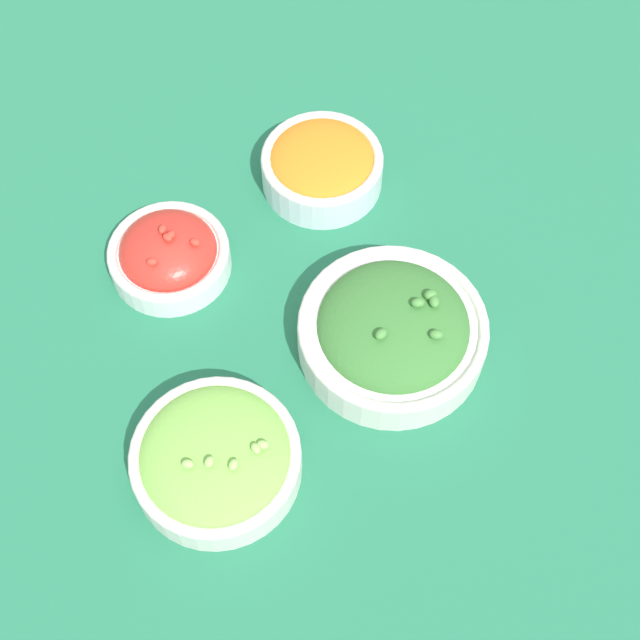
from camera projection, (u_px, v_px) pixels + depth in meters
name	position (u px, v px, depth m)	size (l,w,h in m)	color
ground_plane	(320.00, 333.00, 0.99)	(3.00, 3.00, 0.00)	#23704C
bowl_broccoli	(393.00, 330.00, 0.95)	(0.20, 0.20, 0.08)	silver
bowl_cherry_tomatoes	(169.00, 254.00, 1.01)	(0.14, 0.14, 0.07)	white
bowl_carrots	(322.00, 165.00, 1.07)	(0.15, 0.15, 0.06)	silver
bowl_lettuce	(216.00, 458.00, 0.89)	(0.17, 0.17, 0.07)	silver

